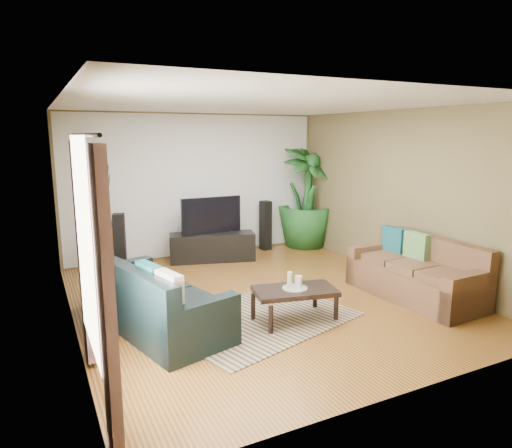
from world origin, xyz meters
TOP-DOWN VIEW (x-y plane):
  - floor at (0.00, 0.00)m, footprint 5.50×5.50m
  - ceiling at (0.00, 0.00)m, footprint 5.50×5.50m
  - wall_back at (0.00, 2.75)m, footprint 5.00×0.00m
  - wall_front at (0.00, -2.75)m, footprint 5.00×0.00m
  - wall_left at (-2.50, 0.00)m, footprint 0.00×5.50m
  - wall_right at (2.50, 0.00)m, footprint 0.00×5.50m
  - backwall_panel at (0.00, 2.74)m, footprint 4.90×0.00m
  - window_pane at (-2.48, -1.60)m, footprint 0.00×1.80m
  - curtain_near at (-2.43, -2.35)m, footprint 0.08×0.35m
  - curtain_far at (-2.43, -0.85)m, footprint 0.08×0.35m
  - curtain_rod at (-2.43, -1.60)m, footprint 0.03×1.90m
  - sofa_left at (-1.60, -0.29)m, footprint 1.44×2.32m
  - sofa_right at (1.96, -0.93)m, footprint 0.95×1.97m
  - area_rug at (-0.37, -0.66)m, footprint 2.64×2.19m
  - coffee_table at (0.01, -0.87)m, footprint 1.11×0.75m
  - candle_tray at (0.01, -0.87)m, footprint 0.31×0.31m
  - candle_tall at (-0.05, -0.84)m, footprint 0.06×0.06m
  - candle_mid at (0.05, -0.91)m, footprint 0.06×0.06m
  - candle_short at (0.08, -0.81)m, footprint 0.06×0.06m
  - tv_stand at (0.08, 2.19)m, footprint 1.62×0.87m
  - television at (0.08, 2.21)m, footprint 1.14×0.06m
  - speaker_left at (-1.59, 2.12)m, footprint 0.23×0.25m
  - speaker_right at (1.36, 2.50)m, footprint 0.21×0.23m
  - potted_plant at (2.25, 2.40)m, footprint 1.42×1.42m
  - plant_pot at (2.25, 2.40)m, footprint 0.38×0.38m
  - pedestal at (-1.69, 2.49)m, footprint 0.41×0.41m
  - vase at (-1.69, 2.49)m, footprint 0.31×0.31m
  - side_table at (-2.14, 0.57)m, footprint 0.48×0.48m

SIDE VIEW (x-z plane):
  - floor at x=0.00m, z-range 0.00..0.00m
  - area_rug at x=-0.37m, z-range 0.00..0.01m
  - plant_pot at x=2.25m, z-range 0.00..0.30m
  - pedestal at x=-1.69m, z-range 0.00..0.34m
  - coffee_table at x=0.01m, z-range 0.00..0.41m
  - side_table at x=-2.14m, z-range 0.00..0.47m
  - tv_stand at x=0.08m, z-range 0.00..0.52m
  - candle_tray at x=0.01m, z-range 0.41..0.43m
  - sofa_left at x=-1.60m, z-range 0.00..0.85m
  - sofa_right at x=1.96m, z-range 0.00..0.85m
  - candle_short at x=0.08m, z-range 0.43..0.56m
  - vase at x=-1.69m, z-range 0.28..0.71m
  - speaker_right at x=1.36m, z-range 0.00..1.00m
  - candle_mid at x=0.05m, z-range 0.43..0.58m
  - speaker_left at x=-1.59m, z-range 0.00..1.02m
  - candle_tall at x=-0.05m, z-range 0.43..0.63m
  - television at x=0.08m, z-range 0.52..1.19m
  - potted_plant at x=2.25m, z-range 0.00..2.07m
  - curtain_near at x=-2.43m, z-range 0.05..2.25m
  - curtain_far at x=-2.43m, z-range 0.05..2.25m
  - wall_left at x=-2.50m, z-range -1.40..4.10m
  - wall_right at x=2.50m, z-range -1.40..4.10m
  - wall_back at x=0.00m, z-range -1.15..3.85m
  - wall_front at x=0.00m, z-range -1.15..3.85m
  - backwall_panel at x=0.00m, z-range -1.10..3.80m
  - window_pane at x=-2.48m, z-range 0.50..2.30m
  - curtain_rod at x=-2.43m, z-range 2.28..2.31m
  - ceiling at x=0.00m, z-range 2.70..2.70m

